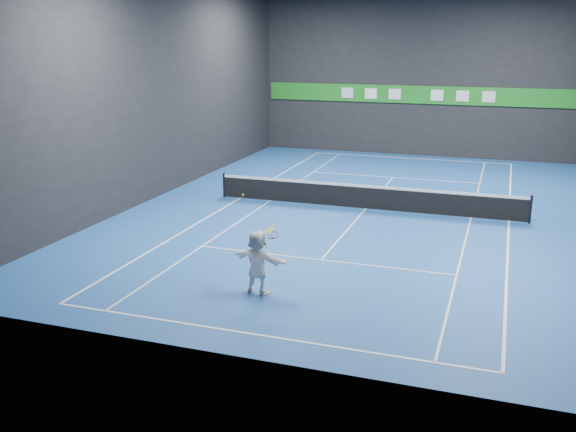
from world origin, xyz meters
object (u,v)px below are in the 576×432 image
(tennis_net, at_px, (366,196))
(tennis_racket, at_px, (272,236))
(player, at_px, (258,262))
(tennis_ball, at_px, (243,195))

(tennis_net, distance_m, tennis_racket, 9.54)
(player, bearing_deg, tennis_racket, -160.87)
(tennis_net, height_order, tennis_racket, tennis_racket)
(tennis_ball, xyz_separation_m, tennis_racket, (0.77, 0.08, -1.06))
(tennis_net, xyz_separation_m, tennis_racket, (-0.50, -9.46, 1.11))
(player, xyz_separation_m, tennis_racket, (0.39, 0.05, 0.76))
(tennis_ball, xyz_separation_m, tennis_net, (1.26, 9.54, -2.17))
(tennis_racket, bearing_deg, tennis_ball, -174.40)
(tennis_net, bearing_deg, tennis_ball, -97.55)
(tennis_ball, bearing_deg, player, 4.13)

